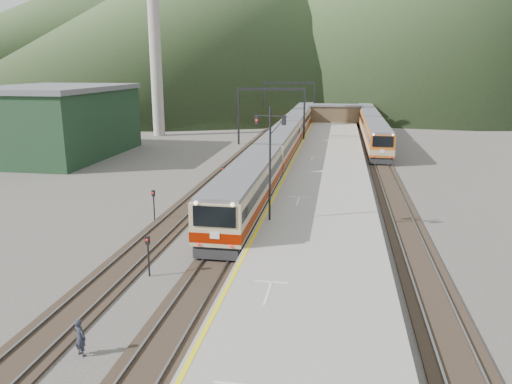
% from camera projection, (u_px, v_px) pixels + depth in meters
% --- Properties ---
extents(ground, '(400.00, 400.00, 0.00)m').
position_uv_depth(ground, '(139.00, 384.00, 17.79)').
color(ground, '#47423D').
rests_on(ground, ground).
extents(track_main, '(2.60, 200.00, 0.23)m').
position_uv_depth(track_main, '(278.00, 166.00, 55.99)').
color(track_main, black).
rests_on(track_main, ground).
extents(track_far, '(2.60, 200.00, 0.23)m').
position_uv_depth(track_far, '(234.00, 164.00, 56.79)').
color(track_far, black).
rests_on(track_far, ground).
extents(track_second, '(2.60, 200.00, 0.23)m').
position_uv_depth(track_second, '(383.00, 169.00, 54.14)').
color(track_second, black).
rests_on(track_second, ground).
extents(platform, '(8.00, 100.00, 1.00)m').
position_uv_depth(platform, '(327.00, 167.00, 53.07)').
color(platform, gray).
rests_on(platform, ground).
extents(gantry_near, '(9.55, 0.25, 8.00)m').
position_uv_depth(gantry_near, '(271.00, 105.00, 69.41)').
color(gantry_near, black).
rests_on(gantry_near, ground).
extents(gantry_far, '(9.55, 0.25, 8.00)m').
position_uv_depth(gantry_far, '(289.00, 95.00, 93.30)').
color(gantry_far, black).
rests_on(gantry_far, ground).
extents(warehouse, '(14.50, 20.50, 8.60)m').
position_uv_depth(warehouse, '(54.00, 121.00, 61.34)').
color(warehouse, '#16321D').
rests_on(warehouse, ground).
extents(smokestack, '(1.80, 1.80, 30.00)m').
position_uv_depth(smokestack, '(155.00, 38.00, 76.84)').
color(smokestack, '#9E998E').
rests_on(smokestack, ground).
extents(station_shed, '(9.40, 4.40, 3.10)m').
position_uv_depth(station_shed, '(334.00, 113.00, 90.78)').
color(station_shed, '#4E3E2B').
rests_on(station_shed, platform).
extents(hill_a, '(180.00, 180.00, 60.00)m').
position_uv_depth(hill_a, '(225.00, 16.00, 198.32)').
color(hill_a, '#2B3E23').
rests_on(hill_a, ground).
extents(hill_b, '(220.00, 220.00, 75.00)m').
position_uv_depth(hill_b, '(397.00, 4.00, 223.46)').
color(hill_b, '#2B3E23').
rests_on(hill_b, ground).
extents(hill_d, '(200.00, 200.00, 55.00)m').
position_uv_depth(hill_d, '(97.00, 32.00, 259.55)').
color(hill_d, '#2B3E23').
rests_on(hill_d, ground).
extents(main_train, '(3.01, 82.37, 3.67)m').
position_uv_depth(main_train, '(289.00, 133.00, 67.40)').
color(main_train, tan).
rests_on(main_train, track_main).
extents(second_train, '(2.76, 56.65, 3.37)m').
position_uv_depth(second_train, '(369.00, 122.00, 82.48)').
color(second_train, '#B65B1B').
rests_on(second_train, track_second).
extents(signal_mast, '(2.18, 0.50, 7.51)m').
position_uv_depth(signal_mast, '(270.00, 153.00, 32.25)').
color(signal_mast, black).
rests_on(signal_mast, platform).
extents(short_signal_a, '(0.23, 0.18, 2.27)m').
position_uv_depth(short_signal_a, '(148.00, 251.00, 26.53)').
color(short_signal_a, black).
rests_on(short_signal_a, ground).
extents(short_signal_b, '(0.26, 0.22, 2.27)m').
position_uv_depth(short_signal_b, '(223.00, 176.00, 44.31)').
color(short_signal_b, black).
rests_on(short_signal_b, ground).
extents(short_signal_c, '(0.23, 0.18, 2.27)m').
position_uv_depth(short_signal_c, '(154.00, 201.00, 36.19)').
color(short_signal_c, black).
rests_on(short_signal_c, ground).
extents(worker, '(0.67, 0.57, 1.55)m').
position_uv_depth(worker, '(80.00, 337.00, 19.39)').
color(worker, '#222531').
rests_on(worker, ground).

